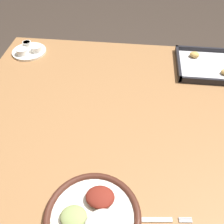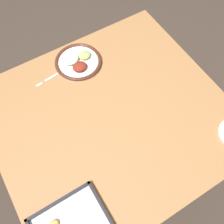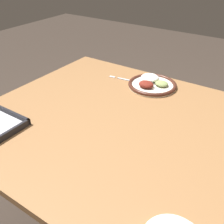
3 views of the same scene
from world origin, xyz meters
The scene contains 4 objects.
ground_plane centered at (0.00, 0.00, 0.00)m, with size 8.00×8.00×0.00m, color #382D26.
dining_table centered at (0.00, 0.00, 0.62)m, with size 1.15×1.07×0.70m.
dinner_plate centered at (-0.01, -0.38, 0.72)m, with size 0.26×0.26×0.05m.
fork centered at (0.14, -0.37, 0.71)m, with size 0.19×0.03×0.00m.
Camera 3 is at (-0.54, 0.80, 1.35)m, focal length 42.00 mm.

